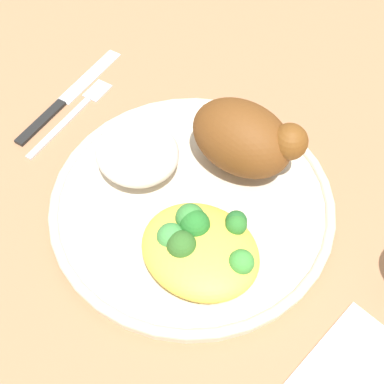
% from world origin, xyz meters
% --- Properties ---
extents(ground_plane, '(2.00, 2.00, 0.00)m').
position_xyz_m(ground_plane, '(0.00, 0.00, 0.00)').
color(ground_plane, '#A3714D').
extents(plate, '(0.30, 0.30, 0.02)m').
position_xyz_m(plate, '(0.00, 0.00, 0.01)').
color(plate, beige).
rests_on(plate, ground_plane).
extents(roasted_chicken, '(0.12, 0.08, 0.07)m').
position_xyz_m(roasted_chicken, '(0.02, 0.07, 0.06)').
color(roasted_chicken, brown).
rests_on(roasted_chicken, plate).
extents(rice_pile, '(0.09, 0.08, 0.04)m').
position_xyz_m(rice_pile, '(-0.07, -0.00, 0.04)').
color(rice_pile, white).
rests_on(rice_pile, plate).
extents(mac_cheese_with_broccoli, '(0.11, 0.10, 0.04)m').
position_xyz_m(mac_cheese_with_broccoli, '(0.05, -0.05, 0.04)').
color(mac_cheese_with_broccoli, yellow).
rests_on(mac_cheese_with_broccoli, plate).
extents(fork, '(0.03, 0.14, 0.01)m').
position_xyz_m(fork, '(-0.20, 0.03, 0.00)').
color(fork, silver).
rests_on(fork, ground_plane).
extents(knife, '(0.03, 0.19, 0.01)m').
position_xyz_m(knife, '(-0.22, 0.03, 0.00)').
color(knife, black).
rests_on(knife, ground_plane).
extents(napkin, '(0.09, 0.13, 0.00)m').
position_xyz_m(napkin, '(0.21, -0.06, 0.00)').
color(napkin, white).
rests_on(napkin, ground_plane).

